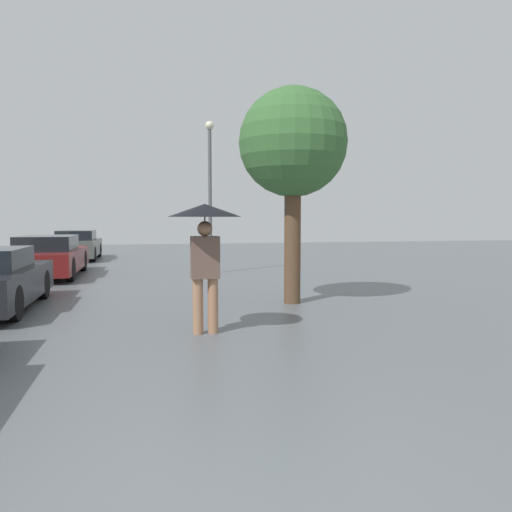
% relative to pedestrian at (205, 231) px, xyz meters
% --- Properties ---
extents(pedestrian, '(1.05, 1.05, 1.88)m').
position_rel_pedestrian_xyz_m(pedestrian, '(0.00, 0.00, 0.00)').
color(pedestrian, '#9E7051').
rests_on(pedestrian, ground_plane).
extents(parked_car_third, '(1.71, 4.41, 1.18)m').
position_rel_pedestrian_xyz_m(parked_car_third, '(-3.54, 8.05, -0.92)').
color(parked_car_third, maroon).
rests_on(parked_car_third, ground_plane).
extents(parked_car_farthest, '(1.62, 3.95, 1.18)m').
position_rel_pedestrian_xyz_m(parked_car_farthest, '(-3.52, 14.05, -0.92)').
color(parked_car_farthest, '#4C514C').
rests_on(parked_car_farthest, ground_plane).
extents(tree, '(2.10, 2.10, 4.19)m').
position_rel_pedestrian_xyz_m(tree, '(1.98, 2.24, 1.60)').
color(tree, brown).
rests_on(tree, ground_plane).
extents(street_lamp, '(0.26, 0.26, 4.54)m').
position_rel_pedestrian_xyz_m(street_lamp, '(1.08, 7.82, 1.26)').
color(street_lamp, '#515456').
rests_on(street_lamp, ground_plane).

